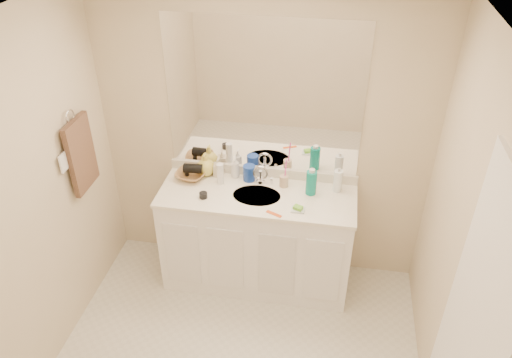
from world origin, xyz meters
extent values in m
cube|color=white|center=(0.00, 0.00, 2.40)|extent=(2.60, 2.60, 0.02)
cube|color=beige|center=(0.00, 1.30, 1.20)|extent=(2.60, 0.02, 2.40)
cube|color=beige|center=(-1.30, 0.00, 1.20)|extent=(0.02, 2.60, 2.40)
cube|color=beige|center=(1.30, 0.00, 1.20)|extent=(0.02, 2.60, 2.40)
cube|color=white|center=(0.00, 1.02, 0.42)|extent=(1.50, 0.55, 0.85)
cube|color=white|center=(0.00, 1.02, 0.86)|extent=(1.52, 0.57, 0.03)
cube|color=silver|center=(0.00, 1.29, 0.92)|extent=(1.52, 0.03, 0.08)
cylinder|color=#BCBAA4|center=(0.00, 1.00, 0.87)|extent=(0.37, 0.37, 0.02)
cylinder|color=silver|center=(0.00, 1.18, 0.94)|extent=(0.02, 0.02, 0.11)
cube|color=white|center=(0.00, 1.29, 1.56)|extent=(1.48, 0.01, 1.20)
cylinder|color=#173BA4|center=(-0.10, 1.21, 0.95)|extent=(0.13, 0.13, 0.13)
cylinder|color=beige|center=(0.19, 1.17, 0.93)|extent=(0.07, 0.07, 0.09)
cylinder|color=#FF43B9|center=(0.20, 1.17, 1.03)|extent=(0.02, 0.04, 0.20)
cylinder|color=#0B8678|center=(0.40, 1.11, 0.98)|extent=(0.11, 0.11, 0.19)
cylinder|color=white|center=(0.60, 1.18, 0.97)|extent=(0.09, 0.09, 0.18)
cube|color=silver|center=(0.33, 0.87, 0.89)|extent=(0.10, 0.08, 0.01)
cube|color=#6AC02E|center=(0.33, 0.87, 0.90)|extent=(0.08, 0.07, 0.02)
cube|color=#D94C16|center=(0.16, 0.79, 0.88)|extent=(0.12, 0.08, 0.01)
cylinder|color=black|center=(-0.39, 0.91, 0.90)|extent=(0.07, 0.07, 0.04)
cylinder|color=white|center=(-0.31, 1.12, 0.97)|extent=(0.06, 0.06, 0.18)
imported|color=white|center=(-0.21, 1.23, 0.97)|extent=(0.08, 0.09, 0.18)
imported|color=beige|center=(-0.35, 1.23, 0.96)|extent=(0.08, 0.08, 0.16)
imported|color=#DBCC55|center=(-0.46, 1.23, 0.97)|extent=(0.15, 0.15, 0.19)
imported|color=#9A6C3E|center=(-0.56, 1.16, 0.91)|extent=(0.27, 0.27, 0.06)
cylinder|color=black|center=(-0.54, 1.16, 0.97)|extent=(0.16, 0.08, 0.08)
torus|color=silver|center=(-1.27, 0.77, 1.55)|extent=(0.01, 0.11, 0.11)
cube|color=#3C2A20|center=(-1.25, 0.77, 1.25)|extent=(0.04, 0.32, 0.55)
cube|color=white|center=(-1.27, 0.57, 1.30)|extent=(0.01, 0.08, 0.13)
cube|color=white|center=(1.29, -0.30, 1.00)|extent=(0.02, 0.82, 2.00)
camera|label=1|loc=(0.53, -2.06, 3.09)|focal=35.00mm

